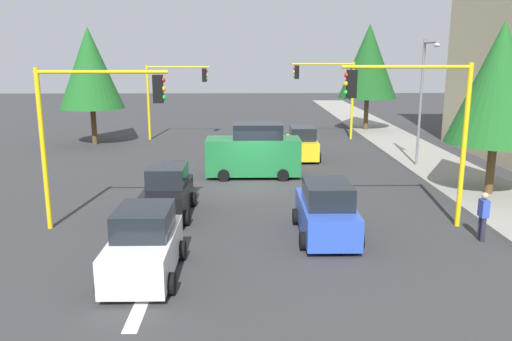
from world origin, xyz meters
name	(u,v)px	position (x,y,z in m)	size (l,w,h in m)	color
ground_plane	(253,186)	(0.00, 0.00, 0.00)	(120.00, 120.00, 0.00)	#353538
sidewalk_kerb	(433,162)	(-5.00, 10.50, 0.07)	(80.00, 4.00, 0.15)	gray
lane_arrow_near	(145,296)	(11.51, -3.00, 0.01)	(2.40, 1.10, 1.10)	silver
traffic_signal_far_left	(328,85)	(-14.00, 5.69, 4.00)	(0.36, 4.59, 5.65)	yellow
traffic_signal_near_right	(92,117)	(6.00, -5.71, 4.08)	(0.36, 4.59, 5.77)	yellow
traffic_signal_near_left	(417,113)	(6.00, 5.74, 4.19)	(0.36, 4.59, 5.94)	yellow
traffic_signal_far_right	(173,87)	(-14.00, -5.66, 3.86)	(0.36, 4.59, 5.44)	yellow
street_lamp_curbside	(424,90)	(-3.61, 9.20, 4.35)	(2.15, 0.28, 7.00)	slate
tree_opposite_side	(90,68)	(-12.00, -11.00, 5.27)	(4.38, 4.38, 8.02)	brown
tree_roadside_near	(499,83)	(2.00, 10.50, 5.00)	(4.17, 4.17, 7.63)	brown
tree_roadside_far	(369,61)	(-18.00, 9.50, 5.63)	(4.67, 4.67, 8.56)	brown
delivery_van_green	(254,152)	(-2.00, 0.07, 1.28)	(2.22, 4.80, 2.77)	#1E7238
car_white	(144,246)	(10.18, -3.23, 0.90)	(3.84, 2.05, 1.98)	white
car_yellow	(302,144)	(-6.60, 3.05, 0.90)	(3.76, 1.96, 1.98)	yellow
car_black	(168,193)	(4.50, -3.41, 0.90)	(3.94, 1.93, 1.98)	black
car_blue	(326,212)	(7.05, 2.45, 0.90)	(4.14, 2.07, 1.98)	blue
pedestrian_crossing	(483,215)	(7.56, 7.69, 0.91)	(0.40, 0.24, 1.70)	#262638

